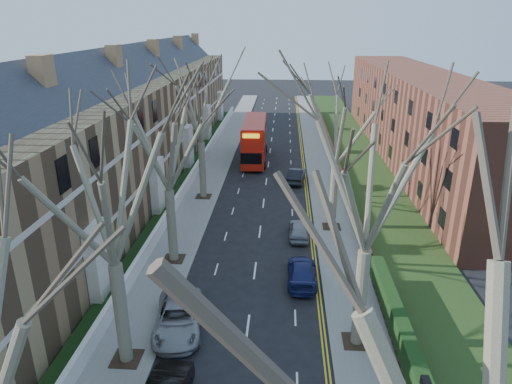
# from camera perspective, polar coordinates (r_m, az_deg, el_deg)

# --- Properties ---
(pavement_left) EXTENTS (3.00, 102.00, 0.12)m
(pavement_left) POSITION_cam_1_polar(r_m,az_deg,el_deg) (53.45, -4.88, 3.64)
(pavement_left) COLOR slate
(pavement_left) RESTS_ON ground
(pavement_right) EXTENTS (3.00, 102.00, 0.12)m
(pavement_right) POSITION_cam_1_polar(r_m,az_deg,el_deg) (53.06, 8.07, 3.38)
(pavement_right) COLOR slate
(pavement_right) RESTS_ON ground
(terrace_left) EXTENTS (9.70, 78.00, 13.60)m
(terrace_left) POSITION_cam_1_polar(r_m,az_deg,el_deg) (46.36, -16.00, 7.27)
(terrace_left) COLOR olive
(terrace_left) RESTS_ON ground
(flats_right) EXTENTS (13.97, 54.00, 10.00)m
(flats_right) POSITION_cam_1_polar(r_m,az_deg,el_deg) (57.75, 19.58, 8.85)
(flats_right) COLOR brown
(flats_right) RESTS_ON ground
(front_wall_left) EXTENTS (0.30, 78.00, 1.00)m
(front_wall_left) POSITION_cam_1_polar(r_m,az_deg,el_deg) (46.08, -8.35, 1.42)
(front_wall_left) COLOR white
(front_wall_left) RESTS_ON ground
(grass_verge_right) EXTENTS (6.00, 102.00, 0.06)m
(grass_verge_right) POSITION_cam_1_polar(r_m,az_deg,el_deg) (53.58, 12.88, 3.33)
(grass_verge_right) COLOR #203A15
(grass_verge_right) RESTS_ON ground
(tree_left_mid) EXTENTS (10.50, 10.50, 14.71)m
(tree_left_mid) POSITION_cam_1_polar(r_m,az_deg,el_deg) (20.01, -18.45, 1.88)
(tree_left_mid) COLOR brown
(tree_left_mid) RESTS_ON ground
(tree_left_far) EXTENTS (10.15, 10.15, 14.22)m
(tree_left_far) POSITION_cam_1_polar(r_m,az_deg,el_deg) (29.24, -11.33, 7.63)
(tree_left_far) COLOR brown
(tree_left_far) RESTS_ON ground
(tree_left_dist) EXTENTS (10.50, 10.50, 14.71)m
(tree_left_dist) POSITION_cam_1_polar(r_m,az_deg,el_deg) (40.70, -7.12, 11.92)
(tree_left_dist) COLOR brown
(tree_left_dist) RESTS_ON ground
(tree_right_mid) EXTENTS (10.50, 10.50, 14.71)m
(tree_right_mid) POSITION_cam_1_polar(r_m,az_deg,el_deg) (20.84, 14.40, 3.04)
(tree_right_mid) COLOR brown
(tree_right_mid) RESTS_ON ground
(tree_right_far) EXTENTS (10.15, 10.15, 14.22)m
(tree_right_far) POSITION_cam_1_polar(r_m,az_deg,el_deg) (34.38, 10.30, 9.61)
(tree_right_far) COLOR brown
(tree_right_far) RESTS_ON ground
(double_decker_bus) EXTENTS (3.00, 11.21, 4.66)m
(double_decker_bus) POSITION_cam_1_polar(r_m,az_deg,el_deg) (54.12, -0.19, 6.39)
(double_decker_bus) COLOR #B81B0D
(double_decker_bus) RESTS_ON ground
(car_left_far) EXTENTS (3.10, 5.55, 1.46)m
(car_left_far) POSITION_cam_1_polar(r_m,az_deg,el_deg) (25.66, -9.69, -15.19)
(car_left_far) COLOR gray
(car_left_far) RESTS_ON ground
(car_right_near) EXTENTS (1.88, 4.53, 1.31)m
(car_right_near) POSITION_cam_1_polar(r_m,az_deg,el_deg) (29.54, 5.76, -9.93)
(car_right_near) COLOR navy
(car_right_near) RESTS_ON ground
(car_right_mid) EXTENTS (1.54, 3.78, 1.29)m
(car_right_mid) POSITION_cam_1_polar(r_m,az_deg,el_deg) (35.18, 5.39, -4.66)
(car_right_mid) COLOR gray
(car_right_mid) RESTS_ON ground
(car_right_far) EXTENTS (2.08, 4.48, 1.42)m
(car_right_far) POSITION_cam_1_polar(r_m,az_deg,el_deg) (47.07, 5.05, 2.09)
(car_right_far) COLOR black
(car_right_far) RESTS_ON ground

